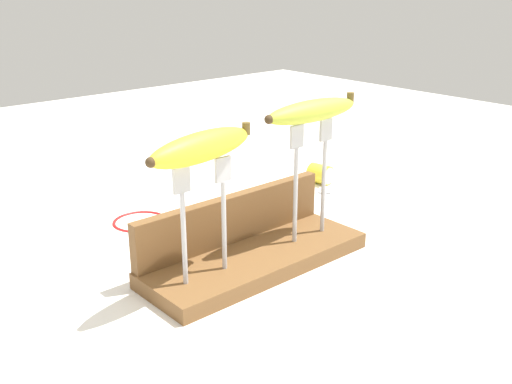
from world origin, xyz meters
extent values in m
plane|color=silver|center=(0.00, 0.00, 0.00)|extent=(3.00, 3.00, 0.00)
cube|color=brown|center=(0.00, 0.00, 0.01)|extent=(0.37, 0.14, 0.03)
cube|color=brown|center=(0.00, 0.06, 0.06)|extent=(0.37, 0.02, 0.08)
cylinder|color=#B2B2B7|center=(-0.14, -0.01, 0.09)|extent=(0.01, 0.01, 0.14)
cube|color=#B2B2B7|center=(-0.14, -0.01, 0.18)|extent=(0.03, 0.01, 0.04)
cylinder|color=#B2B2B7|center=(-0.07, -0.01, 0.09)|extent=(0.01, 0.01, 0.14)
cube|color=#B2B2B7|center=(-0.07, -0.01, 0.18)|extent=(0.03, 0.01, 0.04)
cylinder|color=#B2B2B7|center=(0.07, -0.01, 0.10)|extent=(0.01, 0.01, 0.16)
cube|color=#B2B2B7|center=(0.07, -0.01, 0.20)|extent=(0.03, 0.01, 0.04)
cylinder|color=#B2B2B7|center=(0.14, -0.01, 0.10)|extent=(0.01, 0.01, 0.16)
cube|color=#B2B2B7|center=(0.14, -0.01, 0.20)|extent=(0.03, 0.01, 0.04)
ellipsoid|color=yellow|center=(-0.11, -0.01, 0.22)|extent=(0.19, 0.07, 0.04)
cylinder|color=brown|center=(-0.02, 0.00, 0.23)|extent=(0.01, 0.01, 0.02)
sphere|color=#3F2D19|center=(-0.20, -0.03, 0.22)|extent=(0.01, 0.01, 0.01)
ellipsoid|color=#B2C138|center=(0.11, -0.01, 0.24)|extent=(0.19, 0.04, 0.03)
cylinder|color=brown|center=(0.20, -0.01, 0.25)|extent=(0.01, 0.01, 0.02)
sphere|color=#3F2D19|center=(0.02, -0.01, 0.24)|extent=(0.01, 0.01, 0.01)
cylinder|color=#B2B2B7|center=(0.28, 0.11, 0.00)|extent=(0.11, 0.09, 0.01)
cube|color=#B2B2B7|center=(0.34, 0.17, 0.00)|extent=(0.04, 0.04, 0.01)
cylinder|color=#B2B2B7|center=(-0.26, 0.39, 0.00)|extent=(0.10, 0.09, 0.01)
cylinder|color=yellow|center=(0.38, 0.21, 0.02)|extent=(0.05, 0.05, 0.04)
cylinder|color=beige|center=(0.38, 0.19, 0.02)|extent=(0.04, 0.01, 0.04)
torus|color=red|center=(-0.04, 0.28, 0.00)|extent=(0.10, 0.10, 0.01)
camera|label=1|loc=(-0.57, -0.65, 0.44)|focal=42.52mm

